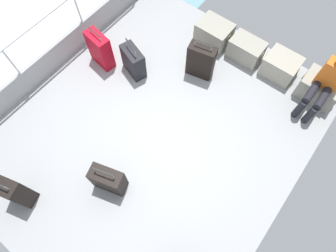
# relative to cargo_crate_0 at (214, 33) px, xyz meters

# --- Properties ---
(ground_plane) EXTENTS (4.40, 5.20, 0.06)m
(ground_plane) POSITION_rel_cargo_crate_0_xyz_m (0.30, -2.10, -0.23)
(ground_plane) COLOR #939699
(gunwale_port) EXTENTS (0.06, 5.20, 0.45)m
(gunwale_port) POSITION_rel_cargo_crate_0_xyz_m (-1.87, -2.10, 0.02)
(gunwale_port) COLOR #939699
(gunwale_port) RESTS_ON ground_plane
(railing_port) EXTENTS (0.04, 4.20, 1.02)m
(railing_port) POSITION_rel_cargo_crate_0_xyz_m (-1.87, -2.10, 0.58)
(railing_port) COLOR silver
(railing_port) RESTS_ON ground_plane
(sea_wake) EXTENTS (12.00, 12.00, 0.01)m
(sea_wake) POSITION_rel_cargo_crate_0_xyz_m (-3.30, -2.10, -0.54)
(sea_wake) COLOR #6B99A8
(sea_wake) RESTS_ON ground_plane
(cargo_crate_0) EXTENTS (0.63, 0.46, 0.40)m
(cargo_crate_0) POSITION_rel_cargo_crate_0_xyz_m (0.00, 0.00, 0.00)
(cargo_crate_0) COLOR gray
(cargo_crate_0) RESTS_ON ground_plane
(cargo_crate_1) EXTENTS (0.62, 0.39, 0.39)m
(cargo_crate_1) POSITION_rel_cargo_crate_0_xyz_m (0.66, 0.03, -0.00)
(cargo_crate_1) COLOR gray
(cargo_crate_1) RESTS_ON ground_plane
(cargo_crate_2) EXTENTS (0.59, 0.46, 0.39)m
(cargo_crate_2) POSITION_rel_cargo_crate_0_xyz_m (1.32, 0.09, -0.01)
(cargo_crate_2) COLOR #9E9989
(cargo_crate_2) RESTS_ON ground_plane
(cargo_crate_3) EXTENTS (0.65, 0.46, 0.41)m
(cargo_crate_3) POSITION_rel_cargo_crate_0_xyz_m (2.04, 0.07, 0.00)
(cargo_crate_3) COLOR gray
(cargo_crate_3) RESTS_ON ground_plane
(passenger_seated) EXTENTS (0.34, 0.66, 1.11)m
(passenger_seated) POSITION_rel_cargo_crate_0_xyz_m (2.04, -0.12, 0.38)
(passenger_seated) COLOR orange
(passenger_seated) RESTS_ON ground_plane
(suitcase_1) EXTENTS (0.49, 0.31, 0.75)m
(suitcase_1) POSITION_rel_cargo_crate_0_xyz_m (0.22, -0.76, 0.13)
(suitcase_1) COLOR black
(suitcase_1) RESTS_ON ground_plane
(suitcase_2) EXTENTS (0.51, 0.35, 0.66)m
(suitcase_2) POSITION_rel_cargo_crate_0_xyz_m (0.35, -3.19, 0.06)
(suitcase_2) COLOR black
(suitcase_2) RESTS_ON ground_plane
(suitcase_3) EXTENTS (0.40, 0.32, 0.83)m
(suitcase_3) POSITION_rel_cargo_crate_0_xyz_m (-0.51, -4.09, 0.13)
(suitcase_3) COLOR black
(suitcase_3) RESTS_ON ground_plane
(suitcase_4) EXTENTS (0.50, 0.36, 0.70)m
(suitcase_4) POSITION_rel_cargo_crate_0_xyz_m (-0.70, -1.42, 0.07)
(suitcase_4) COLOR black
(suitcase_4) RESTS_ON ground_plane
(suitcase_5) EXTENTS (0.47, 0.28, 0.76)m
(suitcase_5) POSITION_rel_cargo_crate_0_xyz_m (-1.28, -1.61, 0.13)
(suitcase_5) COLOR #B70C1E
(suitcase_5) RESTS_ON ground_plane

